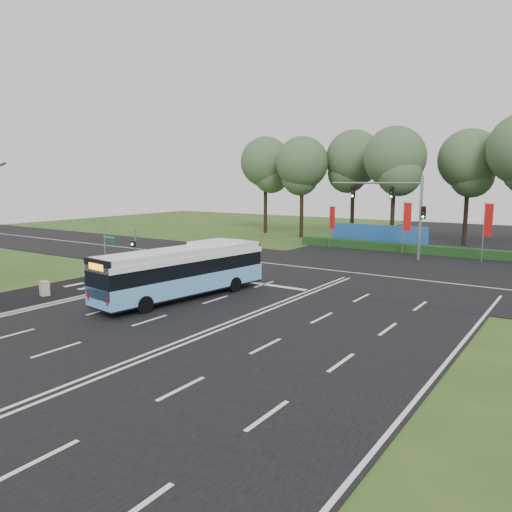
{
  "coord_description": "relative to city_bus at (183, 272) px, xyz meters",
  "views": [
    {
      "loc": [
        13.8,
        -21.24,
        6.69
      ],
      "look_at": [
        -1.91,
        2.0,
        2.39
      ],
      "focal_mm": 35.0,
      "sensor_mm": 36.0,
      "label": 1
    }
  ],
  "objects": [
    {
      "name": "ground",
      "position": [
        5.06,
        0.66,
        -1.57
      ],
      "size": [
        120.0,
        120.0,
        0.0
      ],
      "primitive_type": "plane",
      "color": "#2C4F1A",
      "rests_on": "ground"
    },
    {
      "name": "road_main",
      "position": [
        5.06,
        0.66,
        -1.55
      ],
      "size": [
        20.0,
        120.0,
        0.04
      ],
      "primitive_type": "cube",
      "color": "black",
      "rests_on": "ground"
    },
    {
      "name": "road_cross",
      "position": [
        5.06,
        12.66,
        -1.54
      ],
      "size": [
        120.0,
        14.0,
        0.05
      ],
      "primitive_type": "cube",
      "color": "black",
      "rests_on": "ground"
    },
    {
      "name": "bike_path",
      "position": [
        -7.44,
        -2.34,
        -1.54
      ],
      "size": [
        5.0,
        18.0,
        0.06
      ],
      "primitive_type": "cube",
      "color": "black",
      "rests_on": "ground"
    },
    {
      "name": "kerb_strip",
      "position": [
        -5.04,
        -2.34,
        -1.51
      ],
      "size": [
        0.25,
        18.0,
        0.12
      ],
      "primitive_type": "cube",
      "color": "gray",
      "rests_on": "ground"
    },
    {
      "name": "city_bus",
      "position": [
        0.0,
        0.0,
        0.0
      ],
      "size": [
        3.67,
        11.05,
        3.11
      ],
      "rotation": [
        0.0,
        0.0,
        -0.13
      ],
      "color": "#63A6E6",
      "rests_on": "ground"
    },
    {
      "name": "pedestrian_signal",
      "position": [
        -6.74,
        2.6,
        0.33
      ],
      "size": [
        0.32,
        0.42,
        3.47
      ],
      "rotation": [
        0.0,
        0.0,
        0.29
      ],
      "color": "gray",
      "rests_on": "ground"
    },
    {
      "name": "street_sign",
      "position": [
        -7.55,
        0.96,
        0.73
      ],
      "size": [
        1.39,
        0.33,
        3.6
      ],
      "rotation": [
        0.0,
        0.0,
        -0.18
      ],
      "color": "gray",
      "rests_on": "ground"
    },
    {
      "name": "utility_cabinet",
      "position": [
        -7.04,
        -4.09,
        -1.12
      ],
      "size": [
        0.64,
        0.58,
        0.9
      ],
      "primitive_type": "cube",
      "rotation": [
        0.0,
        0.0,
        -0.3
      ],
      "color": "#C0B19B",
      "rests_on": "ground"
    },
    {
      "name": "banner_flag_left",
      "position": [
        -2.37,
        24.1,
        1.18
      ],
      "size": [
        0.62,
        0.14,
        4.19
      ],
      "rotation": [
        0.0,
        0.0,
        -0.14
      ],
      "color": "gray",
      "rests_on": "ground"
    },
    {
      "name": "banner_flag_mid",
      "position": [
        4.98,
        24.15,
        1.53
      ],
      "size": [
        0.66,
        0.3,
        4.76
      ],
      "rotation": [
        0.0,
        0.0,
        0.38
      ],
      "color": "gray",
      "rests_on": "ground"
    },
    {
      "name": "banner_flag_right",
      "position": [
        11.88,
        22.92,
        1.62
      ],
      "size": [
        0.71,
        0.25,
        4.91
      ],
      "rotation": [
        0.0,
        0.0,
        -0.28
      ],
      "color": "gray",
      "rests_on": "ground"
    },
    {
      "name": "traffic_light_gantry",
      "position": [
        5.27,
        21.16,
        3.1
      ],
      "size": [
        8.41,
        0.28,
        7.0
      ],
      "color": "gray",
      "rests_on": "ground"
    },
    {
      "name": "hedge",
      "position": [
        5.06,
        25.16,
        -1.17
      ],
      "size": [
        22.0,
        1.2,
        0.8
      ],
      "primitive_type": "cube",
      "color": "black",
      "rests_on": "ground"
    },
    {
      "name": "blue_hoarding",
      "position": [
        1.06,
        27.66,
        -0.47
      ],
      "size": [
        10.0,
        0.3,
        2.2
      ],
      "primitive_type": "cube",
      "color": "#1F58AA",
      "rests_on": "ground"
    },
    {
      "name": "eucalyptus_row",
      "position": [
        2.59,
        31.72,
        7.4
      ],
      "size": [
        41.25,
        10.1,
        12.71
      ],
      "color": "black",
      "rests_on": "ground"
    }
  ]
}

